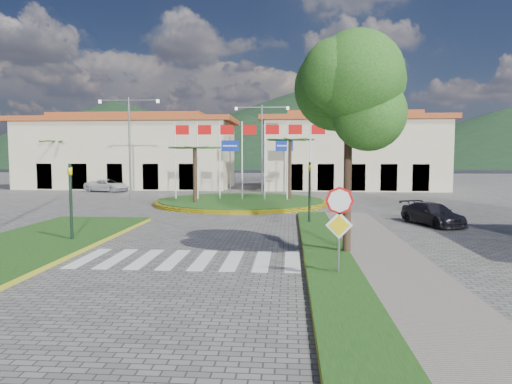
# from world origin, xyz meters

# --- Properties ---
(ground) EXTENTS (160.00, 160.00, 0.00)m
(ground) POSITION_xyz_m (0.00, 0.00, 0.00)
(ground) COLOR #575553
(ground) RESTS_ON ground
(sidewalk_right) EXTENTS (4.00, 28.00, 0.15)m
(sidewalk_right) POSITION_xyz_m (6.00, 2.00, 0.07)
(sidewalk_right) COLOR gray
(sidewalk_right) RESTS_ON ground
(verge_right) EXTENTS (1.60, 28.00, 0.18)m
(verge_right) POSITION_xyz_m (4.80, 2.00, 0.09)
(verge_right) COLOR #1B4413
(verge_right) RESTS_ON ground
(median_left) EXTENTS (5.00, 14.00, 0.18)m
(median_left) POSITION_xyz_m (-6.50, 6.00, 0.09)
(median_left) COLOR #1B4413
(median_left) RESTS_ON ground
(crosswalk) EXTENTS (8.00, 3.00, 0.01)m
(crosswalk) POSITION_xyz_m (0.00, 4.00, 0.01)
(crosswalk) COLOR silver
(crosswalk) RESTS_ON ground
(roundabout_island) EXTENTS (12.70, 12.70, 6.00)m
(roundabout_island) POSITION_xyz_m (0.00, 22.00, 0.18)
(roundabout_island) COLOR yellow
(roundabout_island) RESTS_ON ground
(stop_sign) EXTENTS (0.80, 0.11, 2.65)m
(stop_sign) POSITION_xyz_m (4.90, 1.96, 1.79)
(stop_sign) COLOR slate
(stop_sign) RESTS_ON ground
(deciduous_tree) EXTENTS (3.60, 3.60, 6.80)m
(deciduous_tree) POSITION_xyz_m (5.50, 5.00, 5.18)
(deciduous_tree) COLOR black
(deciduous_tree) RESTS_ON ground
(traffic_light_left) EXTENTS (0.15, 0.18, 3.20)m
(traffic_light_left) POSITION_xyz_m (-5.20, 6.50, 1.94)
(traffic_light_left) COLOR black
(traffic_light_left) RESTS_ON ground
(traffic_light_right) EXTENTS (0.15, 0.18, 3.20)m
(traffic_light_right) POSITION_xyz_m (4.50, 12.00, 1.94)
(traffic_light_right) COLOR black
(traffic_light_right) RESTS_ON ground
(traffic_light_far) EXTENTS (0.18, 0.15, 3.20)m
(traffic_light_far) POSITION_xyz_m (8.00, 26.00, 1.94)
(traffic_light_far) COLOR black
(traffic_light_far) RESTS_ON ground
(direction_sign_west) EXTENTS (1.60, 0.14, 5.20)m
(direction_sign_west) POSITION_xyz_m (-2.00, 30.97, 3.53)
(direction_sign_west) COLOR slate
(direction_sign_west) RESTS_ON ground
(direction_sign_east) EXTENTS (1.60, 0.14, 5.20)m
(direction_sign_east) POSITION_xyz_m (3.00, 30.97, 3.53)
(direction_sign_east) COLOR slate
(direction_sign_east) RESTS_ON ground
(street_lamp_centre) EXTENTS (4.80, 0.16, 8.00)m
(street_lamp_centre) POSITION_xyz_m (1.00, 30.00, 4.50)
(street_lamp_centre) COLOR slate
(street_lamp_centre) RESTS_ON ground
(street_lamp_west) EXTENTS (4.80, 0.16, 8.00)m
(street_lamp_west) POSITION_xyz_m (-9.00, 24.00, 4.50)
(street_lamp_west) COLOR slate
(street_lamp_west) RESTS_ON ground
(building_left) EXTENTS (23.32, 9.54, 8.05)m
(building_left) POSITION_xyz_m (-14.00, 38.00, 3.90)
(building_left) COLOR beige
(building_left) RESTS_ON ground
(building_right) EXTENTS (19.08, 9.54, 8.05)m
(building_right) POSITION_xyz_m (10.00, 38.00, 3.90)
(building_right) COLOR beige
(building_right) RESTS_ON ground
(hill_far_west) EXTENTS (140.00, 140.00, 22.00)m
(hill_far_west) POSITION_xyz_m (-55.00, 140.00, 11.00)
(hill_far_west) COLOR black
(hill_far_west) RESTS_ON ground
(hill_far_mid) EXTENTS (180.00, 180.00, 30.00)m
(hill_far_mid) POSITION_xyz_m (15.00, 160.00, 15.00)
(hill_far_mid) COLOR black
(hill_far_mid) RESTS_ON ground
(hill_far_east) EXTENTS (120.00, 120.00, 18.00)m
(hill_far_east) POSITION_xyz_m (70.00, 135.00, 9.00)
(hill_far_east) COLOR black
(hill_far_east) RESTS_ON ground
(hill_near_back) EXTENTS (110.00, 110.00, 16.00)m
(hill_near_back) POSITION_xyz_m (-10.00, 130.00, 8.00)
(hill_near_back) COLOR black
(hill_near_back) RESTS_ON ground
(white_van) EXTENTS (4.70, 3.04, 1.20)m
(white_van) POSITION_xyz_m (-14.14, 31.88, 0.60)
(white_van) COLOR #BABABC
(white_van) RESTS_ON ground
(car_dark_a) EXTENTS (3.38, 1.93, 1.08)m
(car_dark_a) POSITION_xyz_m (-7.91, 36.67, 0.54)
(car_dark_a) COLOR black
(car_dark_a) RESTS_ON ground
(car_dark_b) EXTENTS (4.04, 2.58, 1.26)m
(car_dark_b) POSITION_xyz_m (4.57, 35.04, 0.63)
(car_dark_b) COLOR black
(car_dark_b) RESTS_ON ground
(car_side_right) EXTENTS (2.85, 4.20, 1.13)m
(car_side_right) POSITION_xyz_m (10.73, 12.52, 0.56)
(car_side_right) COLOR black
(car_side_right) RESTS_ON ground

